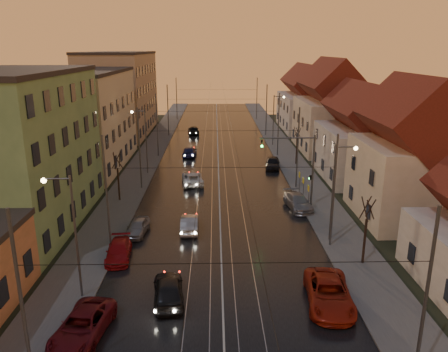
{
  "coord_description": "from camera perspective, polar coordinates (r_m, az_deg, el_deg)",
  "views": [
    {
      "loc": [
        -0.4,
        -22.27,
        15.05
      ],
      "look_at": [
        0.46,
        19.67,
        2.7
      ],
      "focal_mm": 35.0,
      "sensor_mm": 36.0,
      "label": 1
    }
  ],
  "objects": [
    {
      "name": "catenary_pole_l_2",
      "position": [
        48.16,
        -10.97,
        3.44
      ],
      "size": [
        0.16,
        0.16,
        9.0
      ],
      "primitive_type": "cylinder",
      "color": "#595B60",
      "rests_on": "ground"
    },
    {
      "name": "apartment_left_3",
      "position": [
        82.46,
        -13.37,
        10.37
      ],
      "size": [
        10.0,
        24.0,
        14.0
      ],
      "primitive_type": "cube",
      "color": "#988662",
      "rests_on": "ground"
    },
    {
      "name": "catenary_pole_r_5",
      "position": [
        95.28,
        4.31,
        10.0
      ],
      "size": [
        0.16,
        0.16,
        9.0
      ],
      "primitive_type": "cylinder",
      "color": "#595B60",
      "rests_on": "ground"
    },
    {
      "name": "street_lamp_3",
      "position": [
        69.67,
        6.74,
        7.9
      ],
      "size": [
        1.75,
        0.32,
        8.0
      ],
      "color": "#595B60",
      "rests_on": "ground"
    },
    {
      "name": "house_right_3",
      "position": [
        68.18,
        13.76,
        8.14
      ],
      "size": [
        9.18,
        14.28,
        11.5
      ],
      "color": "#C4B597",
      "rests_on": "ground"
    },
    {
      "name": "tram_rail_0",
      "position": [
        64.07,
        -2.76,
        2.85
      ],
      "size": [
        0.06,
        120.0,
        0.03
      ],
      "primitive_type": "cube",
      "color": "gray",
      "rests_on": "road"
    },
    {
      "name": "catenary_pole_l_0",
      "position": [
        21.05,
        -24.85,
        -15.37
      ],
      "size": [
        0.16,
        0.16,
        9.0
      ],
      "primitive_type": "cylinder",
      "color": "#595B60",
      "rests_on": "ground"
    },
    {
      "name": "apartment_left_1",
      "position": [
        41.0,
        -25.83,
        2.71
      ],
      "size": [
        10.0,
        18.0,
        13.0
      ],
      "primitive_type": "cube",
      "color": "#5B8554",
      "rests_on": "ground"
    },
    {
      "name": "parked_right_2",
      "position": [
        56.84,
        6.37,
        1.73
      ],
      "size": [
        2.35,
        4.61,
        1.51
      ],
      "primitive_type": "imported",
      "rotation": [
        0.0,
        0.0,
        -0.13
      ],
      "color": "black",
      "rests_on": "ground"
    },
    {
      "name": "tram_rail_3",
      "position": [
        64.1,
        1.18,
        2.87
      ],
      "size": [
        0.06,
        120.0,
        0.03
      ],
      "primitive_type": "cube",
      "color": "gray",
      "rests_on": "road"
    },
    {
      "name": "catenary_pole_l_1",
      "position": [
        34.0,
        -15.08,
        -2.26
      ],
      "size": [
        0.16,
        0.16,
        9.0
      ],
      "primitive_type": "cylinder",
      "color": "#595B60",
      "rests_on": "ground"
    },
    {
      "name": "catenary_pole_r_2",
      "position": [
        48.3,
        9.61,
        3.55
      ],
      "size": [
        0.16,
        0.16,
        9.0
      ],
      "primitive_type": "cylinder",
      "color": "#595B60",
      "rests_on": "ground"
    },
    {
      "name": "parked_right_0",
      "position": [
        28.08,
        13.54,
        -14.65
      ],
      "size": [
        3.16,
        5.87,
        1.57
      ],
      "primitive_type": "imported",
      "rotation": [
        0.0,
        0.0,
        -0.1
      ],
      "color": "#A12010",
      "rests_on": "ground"
    },
    {
      "name": "catenary_pole_r_0",
      "position": [
        21.38,
        24.79,
        -14.85
      ],
      "size": [
        0.16,
        0.16,
        9.0
      ],
      "primitive_type": "cylinder",
      "color": "#595B60",
      "rests_on": "ground"
    },
    {
      "name": "apartment_left_2",
      "position": [
        59.5,
        -18.0,
        6.86
      ],
      "size": [
        10.0,
        20.0,
        12.0
      ],
      "primitive_type": "cube",
      "color": "beige",
      "rests_on": "ground"
    },
    {
      "name": "house_right_4",
      "position": [
        85.65,
        10.69,
        9.42
      ],
      "size": [
        9.18,
        16.32,
        10.0
      ],
      "color": "#B8B4AA",
      "rests_on": "ground"
    },
    {
      "name": "catenary_pole_l_4",
      "position": [
        77.43,
        -7.33,
        8.44
      ],
      "size": [
        0.16,
        0.16,
        9.0
      ],
      "primitive_type": "cylinder",
      "color": "#595B60",
      "rests_on": "ground"
    },
    {
      "name": "catenary_pole_l_3",
      "position": [
        62.71,
        -8.73,
        6.53
      ],
      "size": [
        0.16,
        0.16,
        9.0
      ],
      "primitive_type": "cylinder",
      "color": "#595B60",
      "rests_on": "ground"
    },
    {
      "name": "catenary_pole_r_4",
      "position": [
        77.52,
        5.56,
        8.5
      ],
      "size": [
        0.16,
        0.16,
        9.0
      ],
      "primitive_type": "cylinder",
      "color": "#595B60",
      "rests_on": "ground"
    },
    {
      "name": "bare_tree_1",
      "position": [
        32.71,
        17.98,
        -7.05
      ],
      "size": [
        1.09,
        1.09,
        5.11
      ],
      "color": "black",
      "rests_on": "ground"
    },
    {
      "name": "sidewalk_right",
      "position": [
        64.88,
        8.09,
        2.89
      ],
      "size": [
        4.0,
        120.0,
        0.15
      ],
      "primitive_type": "cube",
      "color": "#4C4C4C",
      "rests_on": "ground"
    },
    {
      "name": "street_lamp_0",
      "position": [
        27.71,
        -19.5,
        -6.12
      ],
      "size": [
        1.75,
        0.32,
        8.0
      ],
      "color": "#595B60",
      "rests_on": "ground"
    },
    {
      "name": "driving_car_3",
      "position": [
        63.19,
        -4.51,
        3.19
      ],
      "size": [
        1.97,
        4.6,
        1.32
      ],
      "primitive_type": "imported",
      "rotation": [
        0.0,
        0.0,
        3.12
      ],
      "color": "#161943",
      "rests_on": "ground"
    },
    {
      "name": "driving_car_1",
      "position": [
        37.49,
        -4.52,
        -6.19
      ],
      "size": [
        1.54,
        4.18,
        1.37
      ],
      "primitive_type": "imported",
      "rotation": [
        0.0,
        0.0,
        3.16
      ],
      "color": "gray",
      "rests_on": "ground"
    },
    {
      "name": "bare_tree_2",
      "position": [
        58.66,
        9.48,
        3.81
      ],
      "size": [
        1.09,
        1.09,
        5.11
      ],
      "color": "black",
      "rests_on": "ground"
    },
    {
      "name": "parked_left_1",
      "position": [
        25.94,
        -17.99,
        -18.11
      ],
      "size": [
        2.97,
        5.29,
        1.4
      ],
      "primitive_type": "imported",
      "rotation": [
        0.0,
        0.0,
        -0.13
      ],
      "color": "#5B0F17",
      "rests_on": "ground"
    },
    {
      "name": "tram_rail_2",
      "position": [
        64.06,
        -0.1,
        2.86
      ],
      "size": [
        0.06,
        120.0,
        0.03
      ],
      "primitive_type": "cube",
      "color": "gray",
      "rests_on": "road"
    },
    {
      "name": "bare_tree_0",
      "position": [
        45.17,
        -13.66,
        -0.22
      ],
      "size": [
        1.09,
        1.09,
        5.11
      ],
      "color": "black",
      "rests_on": "ground"
    },
    {
      "name": "street_lamp_1",
      "position": [
        35.14,
        14.57,
        -0.96
      ],
      "size": [
        1.75,
        0.32,
        8.0
      ],
      "color": "#595B60",
      "rests_on": "ground"
    },
    {
      "name": "street_lamp_2",
      "position": [
        53.95,
        -10.49,
        5.27
      ],
      "size": [
        1.75,
        0.32,
        8.0
      ],
      "color": "#595B60",
      "rests_on": "ground"
    },
    {
      "name": "sidewalk_left",
      "position": [
        64.76,
        -9.68,
        2.79
      ],
      "size": [
        4.0,
        120.0,
        0.15
      ],
      "primitive_type": "cube",
      "color": "#4C4C4C",
      "rests_on": "ground"
    },
    {
      "name": "road",
      "position": [
        64.06,
        -0.79,
        2.83
      ],
      "size": [
        16.0,
        120.0,
        0.04
      ],
      "primitive_type": "cube",
      "color": "black",
      "rests_on": "ground"
    },
    {
      "name": "house_right_2",
      "position": [
        54.21,
        17.63,
        4.56
      ],
      "size": [
        9.18,
        12.24,
        9.2
      ],
      "color": "#B8B4AA",
      "rests_on": "ground"
    },
    {
      "name": "parked_left_2",
      "position": [
        33.65,
        -13.6,
        -9.51
      ],
      "size": [
        2.11,
        4.35,
        1.22
      ],
      "primitive_type": "imported",
      "rotation": [
        0.0,
        0.0,
        0.1
      ],
      "color": "maroon",
      "rests_on": "ground"
    },
    {
      "name": "parked_right_1",
      "position": [
        42.96,
        9.64,
        -3.36
      ],
      "size": [
        2.61,
        5.06,
        1.4
      ],
      "primitive_type": "imported",
      "rotation": [
        0.0,
        0.0,
        0.14
      ],
      "color": "gray",
      "rests_on": "ground"
    },
    {
      "name": "driving_car_0",
      "position": [
        27.97,
        -7.26,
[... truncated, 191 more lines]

